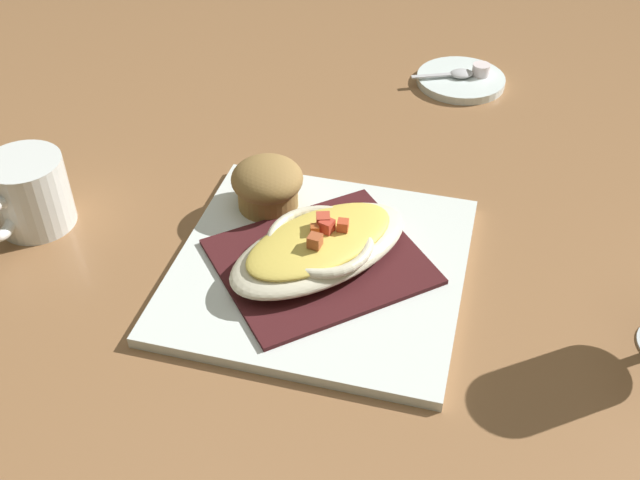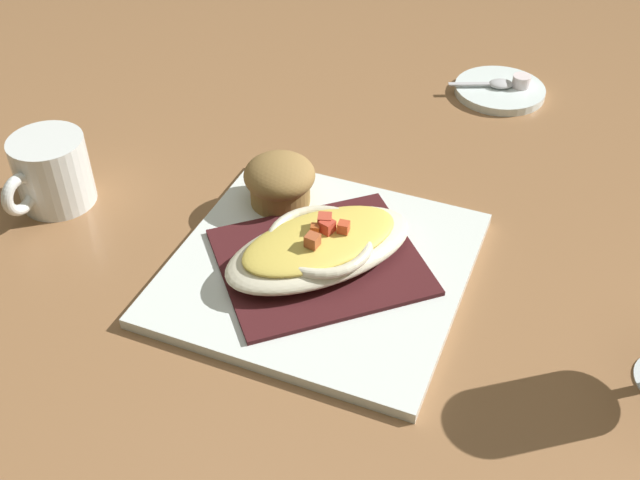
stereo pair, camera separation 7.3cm
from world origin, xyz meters
name	(u,v)px [view 1 (the left image)]	position (x,y,z in m)	size (l,w,h in m)	color
ground_plane	(320,272)	(0.00, 0.00, 0.00)	(2.60, 2.60, 0.00)	#90643E
square_plate	(320,267)	(0.00, 0.00, 0.01)	(0.28, 0.28, 0.01)	white
folded_napkin	(320,261)	(0.00, 0.00, 0.01)	(0.19, 0.16, 0.00)	#42171A
gratin_dish	(320,245)	(0.00, 0.00, 0.03)	(0.20, 0.22, 0.05)	beige
muffin	(267,184)	(-0.08, 0.08, 0.04)	(0.08, 0.08, 0.05)	olive
coffee_mug	(29,198)	(-0.31, 0.00, 0.04)	(0.08, 0.11, 0.08)	white
creamer_saucer	(461,80)	(0.09, 0.42, 0.01)	(0.12, 0.12, 0.01)	white
spoon	(458,74)	(0.09, 0.42, 0.02)	(0.09, 0.05, 0.01)	silver
creamer_cup_0	(481,70)	(0.12, 0.43, 0.02)	(0.02, 0.02, 0.02)	white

